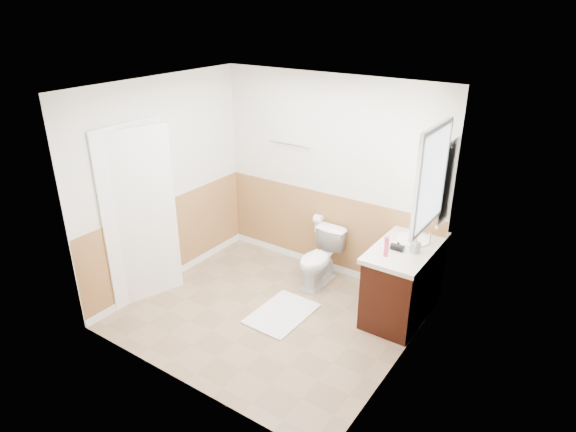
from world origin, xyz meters
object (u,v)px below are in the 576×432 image
Objects in this scene: lotion_bottle at (386,246)px; soap_dispenser at (416,245)px; vanity_cabinet at (404,282)px; bath_mat at (282,314)px; toilet at (319,259)px.

soap_dispenser is at bearing 47.23° from lotion_bottle.
lotion_bottle reaches higher than vanity_cabinet.
bath_mat is 1.67m from soap_dispenser.
bath_mat is 3.64× the size of lotion_bottle.
bath_mat is at bearing -155.85° from lotion_bottle.
lotion_bottle is at bearing -132.77° from soap_dispenser.
toilet is at bearing 90.00° from bath_mat.
bath_mat is at bearing -144.12° from vanity_cabinet.
bath_mat is at bearing -88.77° from toilet.
lotion_bottle reaches higher than toilet.
toilet is 0.62× the size of vanity_cabinet.
toilet is at bearing 159.78° from lotion_bottle.
toilet reaches higher than bath_mat.
vanity_cabinet is 0.67m from lotion_bottle.
toilet is 1.36m from soap_dispenser.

